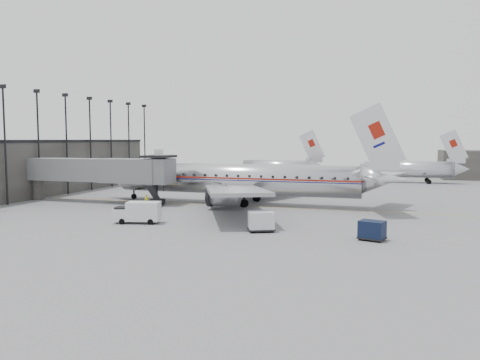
% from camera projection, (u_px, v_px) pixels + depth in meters
% --- Properties ---
extents(ground, '(160.00, 160.00, 0.00)m').
position_uv_depth(ground, '(214.00, 212.00, 53.65)').
color(ground, slate).
rests_on(ground, ground).
extents(terminal, '(12.00, 46.00, 8.00)m').
position_uv_depth(terminal, '(32.00, 167.00, 72.91)').
color(terminal, '#363431').
rests_on(terminal, ground).
extents(apron_line, '(60.00, 0.15, 0.01)m').
position_uv_depth(apron_line, '(253.00, 206.00, 58.47)').
color(apron_line, gold).
rests_on(apron_line, ground).
extents(jet_bridge, '(21.00, 6.20, 7.10)m').
position_uv_depth(jet_bridge, '(106.00, 171.00, 61.73)').
color(jet_bridge, slate).
rests_on(jet_bridge, ground).
extents(floodlight_masts, '(0.90, 42.25, 15.25)m').
position_uv_depth(floodlight_masts, '(79.00, 139.00, 73.46)').
color(floodlight_masts, black).
rests_on(floodlight_masts, ground).
extents(distant_aircraft_near, '(16.39, 3.20, 10.26)m').
position_uv_depth(distant_aircraft_near, '(279.00, 167.00, 93.89)').
color(distant_aircraft_near, silver).
rests_on(distant_aircraft_near, ground).
extents(distant_aircraft_mid, '(16.39, 3.20, 10.26)m').
position_uv_depth(distant_aircraft_mid, '(416.00, 169.00, 89.97)').
color(distant_aircraft_mid, silver).
rests_on(distant_aircraft_mid, ground).
extents(airliner, '(40.27, 37.34, 12.74)m').
position_uv_depth(airliner, '(241.00, 179.00, 60.54)').
color(airliner, silver).
rests_on(airliner, ground).
extents(service_van, '(4.84, 2.78, 2.14)m').
position_uv_depth(service_van, '(138.00, 212.00, 46.73)').
color(service_van, silver).
rests_on(service_van, ground).
extents(baggage_cart_navy, '(2.47, 2.14, 1.64)m').
position_uv_depth(baggage_cart_navy, '(372.00, 230.00, 38.80)').
color(baggage_cart_navy, black).
rests_on(baggage_cart_navy, ground).
extents(baggage_cart_white, '(2.87, 2.58, 1.84)m').
position_uv_depth(baggage_cart_white, '(261.00, 221.00, 42.47)').
color(baggage_cart_white, silver).
rests_on(baggage_cart_white, ground).
extents(ramp_worker, '(0.67, 0.54, 1.59)m').
position_uv_depth(ramp_worker, '(147.00, 201.00, 57.60)').
color(ramp_worker, gold).
rests_on(ramp_worker, ground).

